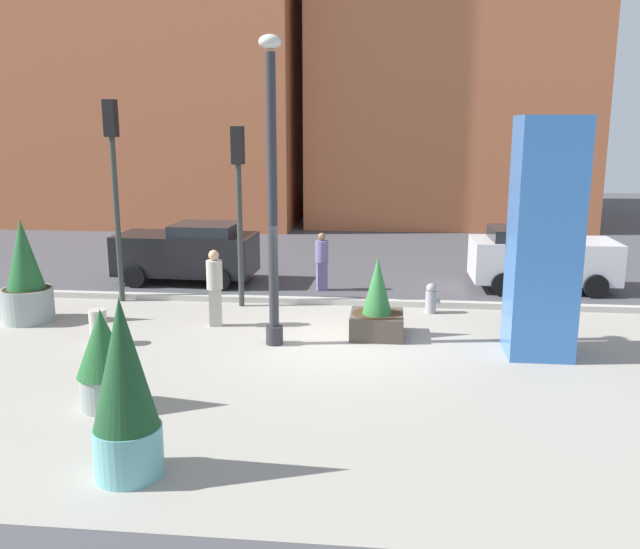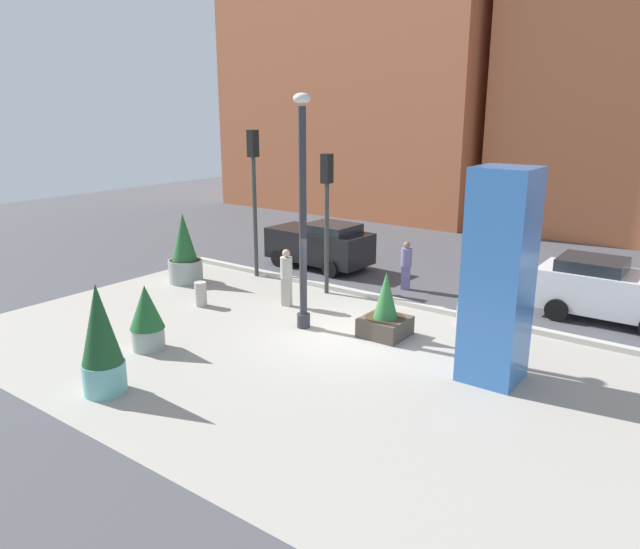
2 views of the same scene
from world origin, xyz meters
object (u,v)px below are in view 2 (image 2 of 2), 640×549
(fire_hydrant, at_px, (462,312))
(pedestrian_crossing, at_px, (286,275))
(potted_plant_by_pillar, at_px, (101,341))
(traffic_light_far_side, at_px, (327,201))
(pedestrian_on_sidewalk, at_px, (406,263))
(concrete_bollard, at_px, (201,294))
(lamp_post, at_px, (303,219))
(traffic_light_corner, at_px, (254,181))
(potted_plant_curbside, at_px, (147,317))
(car_curb_east, at_px, (609,290))
(potted_plant_near_right, at_px, (385,313))
(potted_plant_near_left, at_px, (185,253))
(art_pillar_blue, at_px, (499,278))
(car_intersection, at_px, (320,244))

(fire_hydrant, distance_m, pedestrian_crossing, 5.22)
(potted_plant_by_pillar, height_order, fire_hydrant, potted_plant_by_pillar)
(traffic_light_far_side, relative_size, pedestrian_crossing, 2.53)
(potted_plant_by_pillar, bearing_deg, pedestrian_on_sidewalk, 82.09)
(potted_plant_by_pillar, bearing_deg, concrete_bollard, 117.52)
(potted_plant_by_pillar, bearing_deg, pedestrian_crossing, 95.09)
(lamp_post, distance_m, traffic_light_corner, 5.52)
(potted_plant_by_pillar, bearing_deg, potted_plant_curbside, 120.36)
(traffic_light_corner, xyz_separation_m, car_curb_east, (11.06, 2.51, -2.51))
(potted_plant_near_right, xyz_separation_m, pedestrian_on_sidewalk, (-1.62, 4.06, 0.26))
(pedestrian_on_sidewalk, bearing_deg, traffic_light_far_side, -133.88)
(potted_plant_curbside, bearing_deg, pedestrian_crossing, 82.57)
(potted_plant_by_pillar, relative_size, pedestrian_on_sidewalk, 1.50)
(traffic_light_corner, xyz_separation_m, pedestrian_on_sidewalk, (5.04, 1.75, -2.50))
(potted_plant_by_pillar, relative_size, potted_plant_curbside, 1.45)
(lamp_post, xyz_separation_m, potted_plant_curbside, (-2.16, -3.50, -2.16))
(potted_plant_near_left, bearing_deg, traffic_light_corner, 54.70)
(potted_plant_curbside, height_order, traffic_light_far_side, traffic_light_far_side)
(potted_plant_near_left, distance_m, fire_hydrant, 9.53)
(art_pillar_blue, distance_m, potted_plant_near_right, 3.72)
(pedestrian_on_sidewalk, bearing_deg, traffic_light_corner, -160.85)
(potted_plant_near_right, height_order, pedestrian_crossing, pedestrian_crossing)
(art_pillar_blue, distance_m, fire_hydrant, 3.94)
(art_pillar_blue, relative_size, traffic_light_corner, 0.92)
(potted_plant_curbside, bearing_deg, fire_hydrant, 48.55)
(potted_plant_near_left, relative_size, potted_plant_curbside, 1.45)
(fire_hydrant, bearing_deg, car_curb_east, 42.16)
(art_pillar_blue, xyz_separation_m, traffic_light_corner, (-9.86, 3.14, 1.06))
(traffic_light_corner, xyz_separation_m, traffic_light_far_side, (3.20, -0.16, -0.39))
(fire_hydrant, relative_size, car_curb_east, 0.19)
(car_intersection, xyz_separation_m, car_curb_east, (9.98, 0.17, -0.00))
(fire_hydrant, height_order, concrete_bollard, same)
(traffic_light_corner, relative_size, car_intersection, 1.27)
(art_pillar_blue, relative_size, potted_plant_near_right, 2.66)
(concrete_bollard, bearing_deg, potted_plant_curbside, -64.46)
(lamp_post, bearing_deg, potted_plant_by_pillar, -99.75)
(art_pillar_blue, xyz_separation_m, pedestrian_crossing, (-6.86, 1.20, -1.35))
(lamp_post, distance_m, car_curb_east, 8.85)
(potted_plant_by_pillar, xyz_separation_m, traffic_light_corner, (-3.60, 8.65, 2.22))
(potted_plant_by_pillar, bearing_deg, traffic_light_corner, 112.59)
(concrete_bollard, bearing_deg, pedestrian_crossing, 36.68)
(art_pillar_blue, height_order, car_intersection, art_pillar_blue)
(potted_plant_by_pillar, height_order, car_curb_east, potted_plant_by_pillar)
(lamp_post, distance_m, traffic_light_far_side, 3.23)
(potted_plant_near_right, xyz_separation_m, traffic_light_far_side, (-3.46, 2.15, 2.37))
(pedestrian_on_sidewalk, bearing_deg, lamp_post, -95.79)
(concrete_bollard, relative_size, pedestrian_crossing, 0.43)
(fire_hydrant, relative_size, traffic_light_corner, 0.15)
(art_pillar_blue, distance_m, traffic_light_corner, 10.41)
(pedestrian_crossing, bearing_deg, potted_plant_curbside, -97.43)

